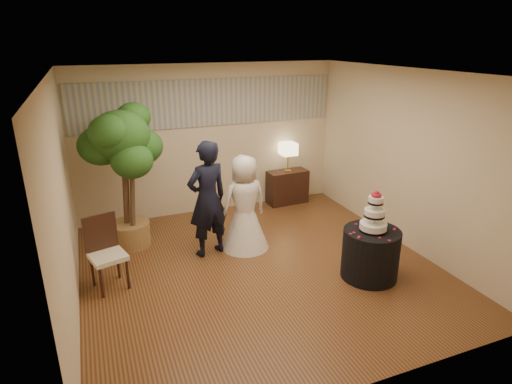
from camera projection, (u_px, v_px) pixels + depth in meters
name	position (u px, v px, depth m)	size (l,w,h in m)	color
floor	(260.00, 268.00, 6.35)	(5.00, 5.00, 0.00)	brown
ceiling	(260.00, 73.00, 5.39)	(5.00, 5.00, 0.00)	white
wall_back	(210.00, 140.00, 8.05)	(5.00, 0.06, 2.80)	beige
wall_front	(370.00, 261.00, 3.69)	(5.00, 0.06, 2.80)	beige
wall_left	(63.00, 203.00, 5.00)	(0.06, 5.00, 2.80)	beige
wall_right	(406.00, 160.00, 6.74)	(0.06, 5.00, 2.80)	beige
mural_border	(209.00, 103.00, 7.80)	(4.90, 0.02, 0.85)	#A2A599
groom	(208.00, 199.00, 6.48)	(0.66, 0.44, 1.82)	black
bride	(245.00, 203.00, 6.73)	(0.78, 0.78, 1.54)	white
cake_table	(370.00, 254.00, 6.00)	(0.79, 0.79, 0.72)	black
wedding_cake	(375.00, 211.00, 5.78)	(0.38, 0.38, 0.58)	white
console	(287.00, 187.00, 8.75)	(0.82, 0.36, 0.68)	black
table_lamp	(288.00, 157.00, 8.53)	(0.30, 0.30, 0.58)	beige
ficus_tree	(125.00, 178.00, 6.64)	(1.11, 1.11, 2.34)	#26551C
side_chair	(108.00, 254.00, 5.69)	(0.46, 0.48, 1.00)	black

